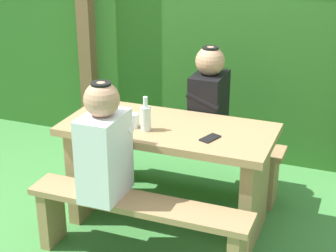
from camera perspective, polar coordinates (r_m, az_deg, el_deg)
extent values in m
plane|color=#40833E|center=(3.93, 0.00, -9.90)|extent=(12.00, 12.00, 0.00)
cube|color=#2A6020|center=(5.06, 6.90, 8.49)|extent=(6.40, 0.90, 1.80)
cube|color=brown|center=(4.88, -8.57, 10.83)|extent=(0.12, 0.12, 2.29)
cube|color=#9E7A51|center=(3.61, 0.00, -0.37)|extent=(1.40, 0.64, 0.05)
cube|color=#9E7A51|center=(3.99, -8.08, -4.01)|extent=(0.08, 0.54, 0.68)
cube|color=#9E7A51|center=(3.61, 8.97, -7.05)|extent=(0.08, 0.54, 0.68)
cube|color=#9E7A51|center=(3.32, -3.16, -8.06)|extent=(1.40, 0.24, 0.04)
cube|color=#9E7A51|center=(3.70, -12.00, -9.08)|extent=(0.07, 0.22, 0.40)
cube|color=#9E7A51|center=(4.15, 2.50, -1.52)|extent=(1.40, 0.24, 0.04)
cube|color=#9E7A51|center=(4.46, -5.11, -2.94)|extent=(0.07, 0.22, 0.40)
cube|color=#9E7A51|center=(4.11, 10.69, -5.56)|extent=(0.07, 0.22, 0.40)
cube|color=silver|center=(3.27, -6.64, -3.11)|extent=(0.22, 0.34, 0.52)
sphere|color=tan|center=(3.14, -6.92, 2.75)|extent=(0.21, 0.21, 0.21)
cylinder|color=black|center=(3.11, -7.00, 4.30)|extent=(0.12, 0.12, 0.02)
cylinder|color=silver|center=(3.34, -5.62, -0.54)|extent=(0.25, 0.07, 0.15)
cube|color=black|center=(4.01, 4.26, 1.88)|extent=(0.22, 0.34, 0.52)
sphere|color=tan|center=(3.90, 4.41, 6.77)|extent=(0.21, 0.21, 0.21)
cylinder|color=black|center=(3.88, 4.44, 8.04)|extent=(0.12, 0.12, 0.02)
cylinder|color=black|center=(3.85, 3.68, 2.66)|extent=(0.25, 0.07, 0.15)
cylinder|color=silver|center=(3.57, -3.63, 0.57)|extent=(0.07, 0.07, 0.09)
cylinder|color=silver|center=(3.50, -2.34, 0.76)|extent=(0.07, 0.07, 0.16)
cylinder|color=silver|center=(3.46, -2.37, 2.51)|extent=(0.03, 0.03, 0.07)
cube|color=black|center=(3.41, 4.40, -1.27)|extent=(0.11, 0.16, 0.01)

